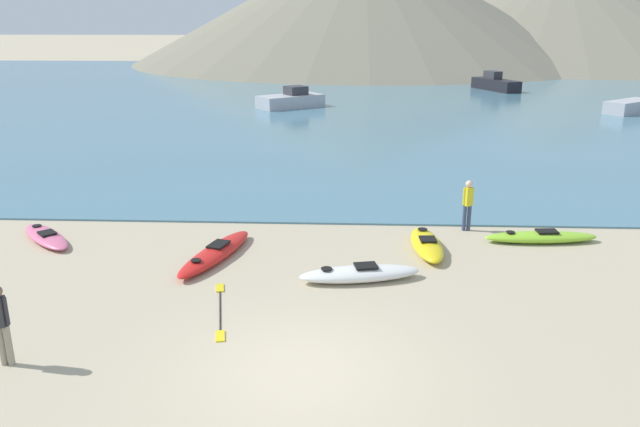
% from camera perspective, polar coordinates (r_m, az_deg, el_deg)
% --- Properties ---
extents(ground_plane, '(400.00, 400.00, 0.00)m').
position_cam_1_polar(ground_plane, '(11.63, -1.70, -14.21)').
color(ground_plane, tan).
extents(bay_water, '(160.00, 70.00, 0.06)m').
position_cam_1_polar(bay_water, '(53.50, 1.75, 11.10)').
color(bay_water, teal).
rests_on(bay_water, ground_plane).
extents(far_hill_left, '(61.47, 61.47, 16.02)m').
position_cam_1_polar(far_hill_left, '(87.98, 4.04, 18.85)').
color(far_hill_left, gray).
rests_on(far_hill_left, ground_plane).
extents(far_hill_midleft, '(64.01, 64.01, 13.35)m').
position_cam_1_polar(far_hill_midleft, '(99.57, 21.13, 16.86)').
color(far_hill_midleft, gray).
rests_on(far_hill_midleft, ground_plane).
extents(kayak_on_sand_0, '(2.42, 2.49, 0.30)m').
position_cam_1_polar(kayak_on_sand_0, '(19.42, -23.76, -1.93)').
color(kayak_on_sand_0, '#E5668C').
rests_on(kayak_on_sand_0, ground_plane).
extents(kayak_on_sand_1, '(1.76, 3.65, 0.36)m').
position_cam_1_polar(kayak_on_sand_1, '(16.71, -9.53, -3.56)').
color(kayak_on_sand_1, red).
rests_on(kayak_on_sand_1, ground_plane).
extents(kayak_on_sand_2, '(3.05, 1.34, 0.40)m').
position_cam_1_polar(kayak_on_sand_2, '(15.17, 3.65, -5.51)').
color(kayak_on_sand_2, white).
rests_on(kayak_on_sand_2, ground_plane).
extents(kayak_on_sand_3, '(0.91, 2.68, 0.40)m').
position_cam_1_polar(kayak_on_sand_3, '(17.28, 9.72, -2.79)').
color(kayak_on_sand_3, yellow).
rests_on(kayak_on_sand_3, ground_plane).
extents(kayak_on_sand_4, '(3.24, 0.91, 0.35)m').
position_cam_1_polar(kayak_on_sand_4, '(18.73, 19.53, -2.04)').
color(kayak_on_sand_4, '#8CCC2D').
rests_on(kayak_on_sand_4, ground_plane).
extents(person_near_foreground, '(0.32, 0.23, 1.58)m').
position_cam_1_polar(person_near_foreground, '(12.75, -27.14, -8.68)').
color(person_near_foreground, gray).
rests_on(person_near_foreground, ground_plane).
extents(person_near_waterline, '(0.31, 0.25, 1.54)m').
position_cam_1_polar(person_near_waterline, '(18.90, 13.37, 1.02)').
color(person_near_waterline, '#384260').
rests_on(person_near_waterline, ground_plane).
extents(moored_boat_0, '(4.05, 3.67, 0.81)m').
position_cam_1_polar(moored_boat_0, '(45.95, 26.46, 8.75)').
color(moored_boat_0, '#B2B2B7').
rests_on(moored_boat_0, bay_water).
extents(moored_boat_1, '(4.80, 4.28, 1.42)m').
position_cam_1_polar(moored_boat_1, '(43.83, -2.67, 10.33)').
color(moored_boat_1, '#B2B2B7').
rests_on(moored_boat_1, bay_water).
extents(moored_boat_3, '(3.37, 5.24, 1.56)m').
position_cam_1_polar(moored_boat_3, '(56.07, 15.73, 11.36)').
color(moored_boat_3, black).
rests_on(moored_boat_3, bay_water).
extents(loose_paddle, '(0.73, 2.76, 0.03)m').
position_cam_1_polar(loose_paddle, '(13.91, -9.12, -8.71)').
color(loose_paddle, black).
rests_on(loose_paddle, ground_plane).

